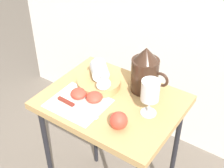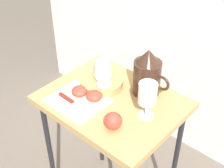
% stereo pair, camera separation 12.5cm
% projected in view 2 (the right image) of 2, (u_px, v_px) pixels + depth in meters
% --- Properties ---
extents(table, '(0.57, 0.45, 0.73)m').
position_uv_depth(table, '(112.00, 113.00, 1.35)').
color(table, tan).
rests_on(table, ground_plane).
extents(linen_napkin, '(0.23, 0.20, 0.00)m').
position_uv_depth(linen_napkin, '(78.00, 100.00, 1.29)').
color(linen_napkin, silver).
rests_on(linen_napkin, table).
extents(basket_tray, '(0.19, 0.19, 0.03)m').
position_uv_depth(basket_tray, '(102.00, 82.00, 1.37)').
color(basket_tray, tan).
rests_on(basket_tray, table).
extents(pitcher, '(0.17, 0.12, 0.21)m').
position_uv_depth(pitcher, '(147.00, 76.00, 1.29)').
color(pitcher, '#382319').
rests_on(pitcher, table).
extents(wine_glass_upright, '(0.07, 0.07, 0.16)m').
position_uv_depth(wine_glass_upright, '(147.00, 95.00, 1.16)').
color(wine_glass_upright, silver).
rests_on(wine_glass_upright, table).
extents(wine_glass_tipped_near, '(0.15, 0.15, 0.07)m').
position_uv_depth(wine_glass_tipped_near, '(103.00, 70.00, 1.35)').
color(wine_glass_tipped_near, silver).
rests_on(wine_glass_tipped_near, basket_tray).
extents(apple_half_left, '(0.07, 0.07, 0.04)m').
position_uv_depth(apple_half_left, '(80.00, 91.00, 1.31)').
color(apple_half_left, '#CC3D2D').
rests_on(apple_half_left, linen_napkin).
extents(apple_half_right, '(0.07, 0.07, 0.04)m').
position_uv_depth(apple_half_right, '(94.00, 96.00, 1.28)').
color(apple_half_right, '#CC3D2D').
rests_on(apple_half_right, linen_napkin).
extents(apple_whole, '(0.07, 0.07, 0.07)m').
position_uv_depth(apple_whole, '(113.00, 121.00, 1.14)').
color(apple_whole, '#CC3D2D').
rests_on(apple_whole, table).
extents(knife, '(0.21, 0.02, 0.01)m').
position_uv_depth(knife, '(71.00, 101.00, 1.28)').
color(knife, silver).
rests_on(knife, linen_napkin).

